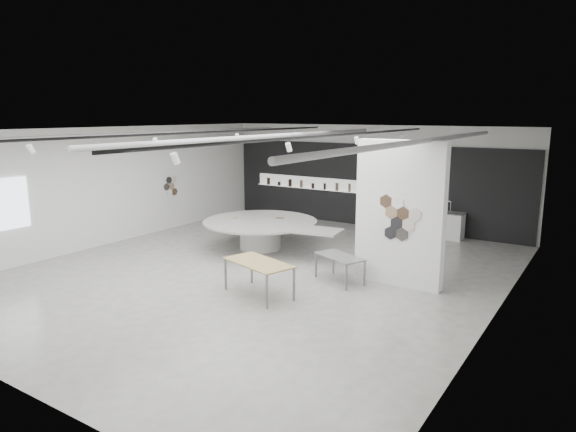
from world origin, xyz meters
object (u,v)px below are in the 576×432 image
Objects in this scene: display_island at (262,230)px; sample_table_wood at (258,264)px; sample_table_stone at (340,258)px; partition_column at (400,214)px; kitchen_counter at (440,224)px.

display_island is 2.59× the size of sample_table_wood.
sample_table_stone is (3.55, -1.55, 0.02)m from display_island.
partition_column is 5.09m from display_island.
kitchen_counter is (-0.61, 5.51, -1.34)m from partition_column.
partition_column is 3.68m from sample_table_wood.
partition_column reaches higher than sample_table_stone.
sample_table_wood is at bearing -120.52° from sample_table_stone.
display_island is at bearing 124.69° from sample_table_wood.
partition_column is 2.22× the size of kitchen_counter.
sample_table_stone is at bearing -155.18° from partition_column.
partition_column is at bearing -19.52° from display_island.
sample_table_stone is (-1.31, -0.61, -1.18)m from partition_column.
sample_table_wood is 8.26m from kitchen_counter.
kitchen_counter is at bearing 77.14° from sample_table_wood.
sample_table_wood is (-2.45, -2.54, -1.05)m from partition_column.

